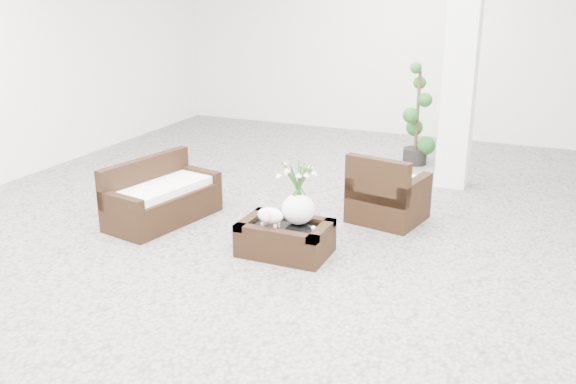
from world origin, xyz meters
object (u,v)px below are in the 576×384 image
at_px(topiary, 417,115).
at_px(coffee_table, 285,240).
at_px(armchair, 389,187).
at_px(loveseat, 162,192).

bearing_deg(topiary, coffee_table, -96.82).
xyz_separation_m(coffee_table, topiary, (0.47, 3.89, 0.60)).
bearing_deg(coffee_table, armchair, 62.57).
relative_size(coffee_table, topiary, 0.60).
height_order(coffee_table, armchair, armchair).
xyz_separation_m(loveseat, topiary, (2.15, 3.59, 0.40)).
height_order(loveseat, topiary, topiary).
xyz_separation_m(coffee_table, loveseat, (-1.68, 0.30, 0.20)).
bearing_deg(topiary, loveseat, -120.89).
relative_size(loveseat, topiary, 0.89).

